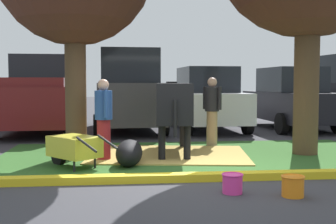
{
  "coord_description": "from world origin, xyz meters",
  "views": [
    {
      "loc": [
        -1.07,
        -7.14,
        1.53
      ],
      "look_at": [
        -0.08,
        2.19,
        0.9
      ],
      "focal_mm": 46.87,
      "sensor_mm": 36.0,
      "label": 1
    }
  ],
  "objects_px": {
    "wheelbarrow": "(74,147)",
    "bucket_pink": "(232,183)",
    "hatchback_white": "(206,99)",
    "person_handler": "(104,117)",
    "sedan_red": "(290,99)",
    "calf_lying": "(129,153)",
    "person_visitor_near": "(212,109)",
    "cow_holstein": "(173,103)",
    "suv_dark_grey": "(128,91)",
    "pickup_truck_maroon": "(40,96)",
    "bucket_orange": "(293,186)"
  },
  "relations": [
    {
      "from": "person_visitor_near",
      "to": "hatchback_white",
      "type": "xyz_separation_m",
      "value": [
        0.58,
        3.63,
        0.1
      ]
    },
    {
      "from": "person_handler",
      "to": "hatchback_white",
      "type": "bearing_deg",
      "value": 60.21
    },
    {
      "from": "pickup_truck_maroon",
      "to": "cow_holstein",
      "type": "bearing_deg",
      "value": -52.25
    },
    {
      "from": "calf_lying",
      "to": "pickup_truck_maroon",
      "type": "xyz_separation_m",
      "value": [
        -2.67,
        6.0,
        0.88
      ]
    },
    {
      "from": "wheelbarrow",
      "to": "bucket_pink",
      "type": "bearing_deg",
      "value": -40.13
    },
    {
      "from": "suv_dark_grey",
      "to": "calf_lying",
      "type": "bearing_deg",
      "value": -90.66
    },
    {
      "from": "calf_lying",
      "to": "pickup_truck_maroon",
      "type": "height_order",
      "value": "pickup_truck_maroon"
    },
    {
      "from": "bucket_pink",
      "to": "hatchback_white",
      "type": "bearing_deg",
      "value": 81.44
    },
    {
      "from": "suv_dark_grey",
      "to": "sedan_red",
      "type": "xyz_separation_m",
      "value": [
        5.33,
        -0.04,
        -0.29
      ]
    },
    {
      "from": "calf_lying",
      "to": "person_handler",
      "type": "distance_m",
      "value": 0.94
    },
    {
      "from": "calf_lying",
      "to": "person_visitor_near",
      "type": "xyz_separation_m",
      "value": [
        2.03,
        2.28,
        0.65
      ]
    },
    {
      "from": "cow_holstein",
      "to": "suv_dark_grey",
      "type": "distance_m",
      "value": 4.67
    },
    {
      "from": "person_handler",
      "to": "suv_dark_grey",
      "type": "distance_m",
      "value": 5.41
    },
    {
      "from": "cow_holstein",
      "to": "person_visitor_near",
      "type": "relative_size",
      "value": 1.9
    },
    {
      "from": "suv_dark_grey",
      "to": "pickup_truck_maroon",
      "type": "bearing_deg",
      "value": 177.53
    },
    {
      "from": "person_handler",
      "to": "pickup_truck_maroon",
      "type": "xyz_separation_m",
      "value": [
        -2.19,
        5.48,
        0.26
      ]
    },
    {
      "from": "calf_lying",
      "to": "sedan_red",
      "type": "xyz_separation_m",
      "value": [
        5.39,
        5.84,
        0.75
      ]
    },
    {
      "from": "cow_holstein",
      "to": "person_handler",
      "type": "relative_size",
      "value": 1.96
    },
    {
      "from": "person_handler",
      "to": "sedan_red",
      "type": "xyz_separation_m",
      "value": [
        5.88,
        5.32,
        0.13
      ]
    },
    {
      "from": "bucket_orange",
      "to": "hatchback_white",
      "type": "height_order",
      "value": "hatchback_white"
    },
    {
      "from": "person_visitor_near",
      "to": "sedan_red",
      "type": "relative_size",
      "value": 0.37
    },
    {
      "from": "wheelbarrow",
      "to": "pickup_truck_maroon",
      "type": "height_order",
      "value": "pickup_truck_maroon"
    },
    {
      "from": "cow_holstein",
      "to": "calf_lying",
      "type": "height_order",
      "value": "cow_holstein"
    },
    {
      "from": "calf_lying",
      "to": "bucket_pink",
      "type": "distance_m",
      "value": 2.59
    },
    {
      "from": "wheelbarrow",
      "to": "bucket_pink",
      "type": "distance_m",
      "value": 3.12
    },
    {
      "from": "suv_dark_grey",
      "to": "hatchback_white",
      "type": "height_order",
      "value": "suv_dark_grey"
    },
    {
      "from": "cow_holstein",
      "to": "bucket_orange",
      "type": "bearing_deg",
      "value": -72.57
    },
    {
      "from": "cow_holstein",
      "to": "wheelbarrow",
      "type": "bearing_deg",
      "value": -142.89
    },
    {
      "from": "person_visitor_near",
      "to": "bucket_pink",
      "type": "xyz_separation_m",
      "value": [
        -0.64,
        -4.47,
        -0.75
      ]
    },
    {
      "from": "calf_lying",
      "to": "wheelbarrow",
      "type": "bearing_deg",
      "value": -169.66
    },
    {
      "from": "wheelbarrow",
      "to": "bucket_orange",
      "type": "bearing_deg",
      "value": -35.86
    },
    {
      "from": "wheelbarrow",
      "to": "sedan_red",
      "type": "xyz_separation_m",
      "value": [
        6.38,
        6.02,
        0.6
      ]
    },
    {
      "from": "bucket_orange",
      "to": "pickup_truck_maroon",
      "type": "bearing_deg",
      "value": 119.68
    },
    {
      "from": "calf_lying",
      "to": "hatchback_white",
      "type": "xyz_separation_m",
      "value": [
        2.6,
        5.91,
        0.75
      ]
    },
    {
      "from": "cow_holstein",
      "to": "person_handler",
      "type": "height_order",
      "value": "person_handler"
    },
    {
      "from": "wheelbarrow",
      "to": "bucket_pink",
      "type": "height_order",
      "value": "wheelbarrow"
    },
    {
      "from": "person_visitor_near",
      "to": "bucket_pink",
      "type": "distance_m",
      "value": 4.58
    },
    {
      "from": "bucket_orange",
      "to": "person_visitor_near",
      "type": "bearing_deg",
      "value": 91.44
    },
    {
      "from": "wheelbarrow",
      "to": "suv_dark_grey",
      "type": "distance_m",
      "value": 6.22
    },
    {
      "from": "bucket_pink",
      "to": "suv_dark_grey",
      "type": "xyz_separation_m",
      "value": [
        -1.32,
        8.07,
        1.13
      ]
    },
    {
      "from": "cow_holstein",
      "to": "bucket_orange",
      "type": "relative_size",
      "value": 9.86
    },
    {
      "from": "cow_holstein",
      "to": "sedan_red",
      "type": "bearing_deg",
      "value": 45.75
    },
    {
      "from": "calf_lying",
      "to": "hatchback_white",
      "type": "distance_m",
      "value": 6.5
    },
    {
      "from": "sedan_red",
      "to": "hatchback_white",
      "type": "bearing_deg",
      "value": 178.59
    },
    {
      "from": "bucket_pink",
      "to": "calf_lying",
      "type": "bearing_deg",
      "value": 122.4
    },
    {
      "from": "calf_lying",
      "to": "person_visitor_near",
      "type": "height_order",
      "value": "person_visitor_near"
    },
    {
      "from": "person_handler",
      "to": "pickup_truck_maroon",
      "type": "relative_size",
      "value": 0.29
    },
    {
      "from": "person_handler",
      "to": "hatchback_white",
      "type": "distance_m",
      "value": 6.22
    },
    {
      "from": "wheelbarrow",
      "to": "cow_holstein",
      "type": "bearing_deg",
      "value": 37.11
    },
    {
      "from": "sedan_red",
      "to": "wheelbarrow",
      "type": "bearing_deg",
      "value": -136.66
    }
  ]
}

